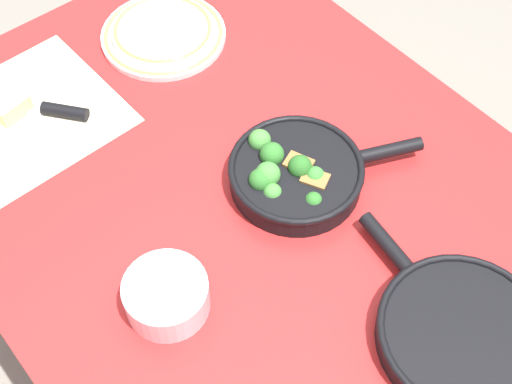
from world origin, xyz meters
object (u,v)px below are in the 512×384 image
object	(u,v)px
cheese_block	(3,101)
prep_bowl_steel	(167,296)
grater_knife	(37,108)
dinner_plate_stack	(163,33)
skillet_broccoli	(296,173)
skillet_eggs	(461,333)

from	to	relation	value
cheese_block	prep_bowl_steel	xyz separation A→B (m)	(-0.51, 0.00, 0.01)
grater_knife	prep_bowl_steel	size ratio (longest dim) A/B	1.84
grater_knife	prep_bowl_steel	distance (m)	0.47
cheese_block	dinner_plate_stack	size ratio (longest dim) A/B	0.41
skillet_broccoli	prep_bowl_steel	world-z (taller)	skillet_broccoli
skillet_eggs	cheese_block	distance (m)	0.88
cheese_block	prep_bowl_steel	size ratio (longest dim) A/B	0.80
skillet_broccoli	prep_bowl_steel	distance (m)	0.30
skillet_broccoli	dinner_plate_stack	size ratio (longest dim) A/B	1.32
skillet_eggs	dinner_plate_stack	world-z (taller)	skillet_eggs
skillet_eggs	prep_bowl_steel	bearing A→B (deg)	51.11
skillet_broccoli	skillet_eggs	size ratio (longest dim) A/B	0.90
skillet_broccoli	grater_knife	distance (m)	0.49
skillet_broccoli	grater_knife	world-z (taller)	skillet_broccoli
grater_knife	skillet_broccoli	bearing A→B (deg)	172.87
dinner_plate_stack	prep_bowl_steel	xyz separation A→B (m)	(-0.48, 0.33, 0.02)
skillet_eggs	cheese_block	world-z (taller)	skillet_eggs
dinner_plate_stack	cheese_block	bearing A→B (deg)	84.46
grater_knife	cheese_block	distance (m)	0.06
skillet_broccoli	cheese_block	distance (m)	0.55
cheese_block	prep_bowl_steel	distance (m)	0.51
skillet_eggs	cheese_block	size ratio (longest dim) A/B	3.54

